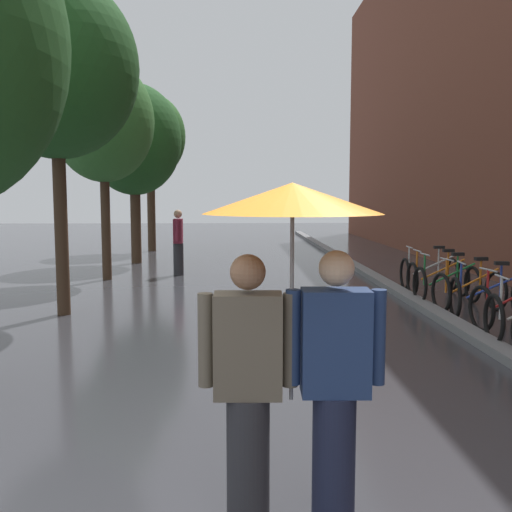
{
  "coord_description": "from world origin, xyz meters",
  "views": [
    {
      "loc": [
        -0.14,
        -2.97,
        2.01
      ],
      "look_at": [
        0.07,
        3.3,
        1.35
      ],
      "focal_mm": 39.89,
      "sensor_mm": 36.0,
      "label": 1
    }
  ],
  "objects": [
    {
      "name": "kerb_strip",
      "position": [
        3.2,
        10.0,
        0.06
      ],
      "size": [
        0.3,
        36.0,
        0.12
      ],
      "primitive_type": "cube",
      "color": "slate",
      "rests_on": "ground"
    },
    {
      "name": "street_tree_1",
      "position": [
        -3.1,
        6.69,
        4.1
      ],
      "size": [
        2.7,
        2.7,
        5.62
      ],
      "color": "#473323",
      "rests_on": "ground"
    },
    {
      "name": "street_tree_2",
      "position": [
        -3.29,
        10.8,
        3.76
      ],
      "size": [
        2.4,
        2.4,
        5.22
      ],
      "color": "#473323",
      "rests_on": "ground"
    },
    {
      "name": "street_tree_3",
      "position": [
        -3.18,
        14.24,
        3.67
      ],
      "size": [
        2.81,
        2.81,
        5.33
      ],
      "color": "#473323",
      "rests_on": "ground"
    },
    {
      "name": "street_tree_4",
      "position": [
        -3.27,
        18.08,
        4.15
      ],
      "size": [
        2.57,
        2.57,
        5.7
      ],
      "color": "#473323",
      "rests_on": "ground"
    },
    {
      "name": "parked_bicycle_4",
      "position": [
        3.95,
        6.06,
        0.38
      ],
      "size": [
        1.16,
        0.84,
        0.96
      ],
      "color": "black",
      "rests_on": "ground"
    },
    {
      "name": "parked_bicycle_5",
      "position": [
        3.9,
        6.67,
        0.38
      ],
      "size": [
        1.15,
        0.82,
        0.96
      ],
      "color": "black",
      "rests_on": "ground"
    },
    {
      "name": "parked_bicycle_6",
      "position": [
        3.81,
        7.5,
        0.38
      ],
      "size": [
        1.1,
        0.73,
        0.96
      ],
      "color": "black",
      "rests_on": "ground"
    },
    {
      "name": "parked_bicycle_7",
      "position": [
        3.89,
        8.21,
        0.38
      ],
      "size": [
        1.08,
        0.7,
        0.96
      ],
      "color": "black",
      "rests_on": "ground"
    },
    {
      "name": "parked_bicycle_8",
      "position": [
        3.97,
        8.96,
        0.38
      ],
      "size": [
        1.11,
        0.74,
        0.96
      ],
      "color": "black",
      "rests_on": "ground"
    },
    {
      "name": "couple_under_umbrella",
      "position": [
        0.18,
        0.31,
        1.35
      ],
      "size": [
        1.1,
        1.05,
        2.09
      ],
      "color": "#2D2D33",
      "rests_on": "ground"
    },
    {
      "name": "pedestrian_walking_midground",
      "position": [
        -1.63,
        11.54,
        0.85
      ],
      "size": [
        0.26,
        0.59,
        1.67
      ],
      "color": "#2D2D33",
      "rests_on": "ground"
    }
  ]
}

